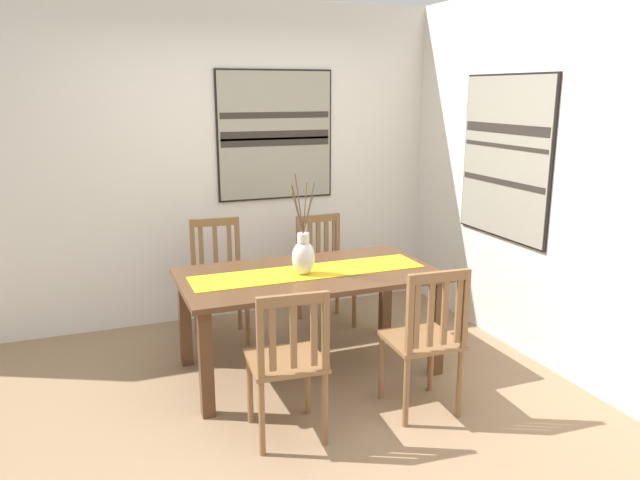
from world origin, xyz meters
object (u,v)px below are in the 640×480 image
(painting_on_back_wall, at_px, (275,135))
(chair_0, at_px, (288,361))
(centerpiece_vase, at_px, (303,255))
(chair_2, at_px, (219,279))
(chair_1, at_px, (426,338))
(dining_table, at_px, (309,286))
(chair_3, at_px, (324,266))
(painting_on_side_wall, at_px, (505,157))

(painting_on_back_wall, bearing_deg, chair_0, -105.80)
(centerpiece_vase, xyz_separation_m, chair_2, (-0.41, 0.85, -0.37))
(centerpiece_vase, bearing_deg, painting_on_back_wall, 80.41)
(chair_0, height_order, chair_1, chair_1)
(chair_1, bearing_deg, painting_on_back_wall, 97.42)
(dining_table, distance_m, chair_3, 0.97)
(painting_on_side_wall, bearing_deg, centerpiece_vase, -177.96)
(chair_2, relative_size, chair_3, 1.05)
(chair_1, distance_m, chair_3, 1.68)
(chair_0, height_order, painting_on_side_wall, painting_on_side_wall)
(centerpiece_vase, relative_size, chair_2, 0.73)
(chair_0, bearing_deg, painting_on_back_wall, 74.20)
(chair_1, height_order, chair_2, chair_2)
(chair_2, distance_m, chair_3, 0.92)
(chair_0, bearing_deg, painting_on_side_wall, 22.14)
(dining_table, xyz_separation_m, chair_1, (0.45, -0.83, -0.13))
(painting_on_side_wall, bearing_deg, chair_1, -143.72)
(chair_0, relative_size, chair_2, 0.96)
(centerpiece_vase, relative_size, chair_3, 0.76)
(centerpiece_vase, xyz_separation_m, chair_0, (-0.37, -0.77, -0.38))
(chair_0, height_order, chair_3, chair_0)
(dining_table, distance_m, painting_on_side_wall, 1.81)
(dining_table, bearing_deg, chair_3, 62.14)
(painting_on_back_wall, bearing_deg, chair_2, -142.78)
(painting_on_back_wall, bearing_deg, chair_3, -58.78)
(chair_0, xyz_separation_m, painting_on_side_wall, (2.03, 0.83, 0.98))
(chair_0, bearing_deg, chair_3, 62.25)
(centerpiece_vase, bearing_deg, chair_2, 115.93)
(centerpiece_vase, height_order, chair_1, centerpiece_vase)
(painting_on_back_wall, bearing_deg, centerpiece_vase, -99.59)
(chair_3, distance_m, painting_on_side_wall, 1.73)
(chair_3, bearing_deg, centerpiece_vase, -119.44)
(dining_table, bearing_deg, chair_0, -117.63)
(chair_3, bearing_deg, chair_1, -89.89)
(dining_table, bearing_deg, centerpiece_vase, -141.88)
(chair_1, xyz_separation_m, painting_on_back_wall, (-0.28, 2.13, 1.08))
(dining_table, relative_size, chair_3, 1.94)
(chair_3, relative_size, painting_on_back_wall, 0.83)
(centerpiece_vase, distance_m, painting_on_back_wall, 1.54)
(chair_1, distance_m, painting_on_side_wall, 1.73)
(chair_1, bearing_deg, centerpiece_vase, 122.49)
(dining_table, xyz_separation_m, painting_on_side_wall, (1.61, 0.02, 0.84))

